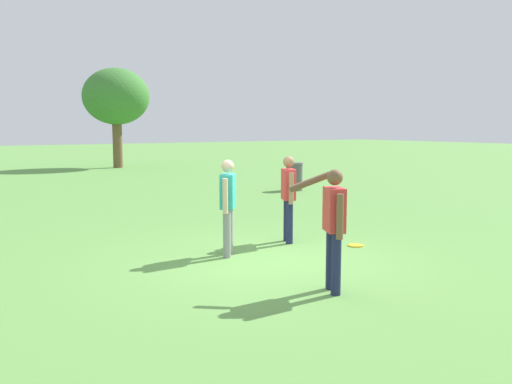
{
  "coord_description": "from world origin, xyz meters",
  "views": [
    {
      "loc": [
        -4.82,
        -7.14,
        2.19
      ],
      "look_at": [
        0.52,
        1.05,
        1.0
      ],
      "focal_mm": 37.81,
      "sensor_mm": 36.0,
      "label": 1
    }
  ],
  "objects_px": {
    "person_thrower": "(288,193)",
    "tree_slender_mid": "(116,97)",
    "frisbee": "(356,245)",
    "person_bystander": "(228,201)",
    "trash_can_beside_table": "(294,176)",
    "person_catcher": "(333,221)"
  },
  "relations": [
    {
      "from": "person_thrower",
      "to": "tree_slender_mid",
      "type": "height_order",
      "value": "tree_slender_mid"
    },
    {
      "from": "frisbee",
      "to": "tree_slender_mid",
      "type": "distance_m",
      "value": 21.45
    },
    {
      "from": "person_thrower",
      "to": "tree_slender_mid",
      "type": "xyz_separation_m",
      "value": [
        3.5,
        20.01,
        2.78
      ]
    },
    {
      "from": "person_bystander",
      "to": "tree_slender_mid",
      "type": "height_order",
      "value": "tree_slender_mid"
    },
    {
      "from": "frisbee",
      "to": "trash_can_beside_table",
      "type": "height_order",
      "value": "trash_can_beside_table"
    },
    {
      "from": "person_catcher",
      "to": "tree_slender_mid",
      "type": "xyz_separation_m",
      "value": [
        4.86,
        22.83,
        2.76
      ]
    },
    {
      "from": "person_bystander",
      "to": "trash_can_beside_table",
      "type": "distance_m",
      "value": 9.63
    },
    {
      "from": "person_thrower",
      "to": "person_bystander",
      "type": "distance_m",
      "value": 1.53
    },
    {
      "from": "frisbee",
      "to": "tree_slender_mid",
      "type": "bearing_deg",
      "value": 82.78
    },
    {
      "from": "trash_can_beside_table",
      "to": "tree_slender_mid",
      "type": "height_order",
      "value": "tree_slender_mid"
    },
    {
      "from": "person_catcher",
      "to": "tree_slender_mid",
      "type": "bearing_deg",
      "value": 77.98
    },
    {
      "from": "frisbee",
      "to": "tree_slender_mid",
      "type": "height_order",
      "value": "tree_slender_mid"
    },
    {
      "from": "trash_can_beside_table",
      "to": "tree_slender_mid",
      "type": "relative_size",
      "value": 0.18
    },
    {
      "from": "person_bystander",
      "to": "person_catcher",
      "type": "bearing_deg",
      "value": -86.74
    },
    {
      "from": "person_catcher",
      "to": "frisbee",
      "type": "height_order",
      "value": "person_catcher"
    },
    {
      "from": "person_thrower",
      "to": "trash_can_beside_table",
      "type": "bearing_deg",
      "value": 52.08
    },
    {
      "from": "person_thrower",
      "to": "trash_can_beside_table",
      "type": "height_order",
      "value": "person_thrower"
    },
    {
      "from": "tree_slender_mid",
      "to": "frisbee",
      "type": "bearing_deg",
      "value": -97.22
    },
    {
      "from": "person_bystander",
      "to": "tree_slender_mid",
      "type": "bearing_deg",
      "value": 76.17
    },
    {
      "from": "person_thrower",
      "to": "frisbee",
      "type": "xyz_separation_m",
      "value": [
        0.85,
        -0.96,
        -0.93
      ]
    },
    {
      "from": "person_thrower",
      "to": "person_catcher",
      "type": "relative_size",
      "value": 1.0
    },
    {
      "from": "trash_can_beside_table",
      "to": "tree_slender_mid",
      "type": "xyz_separation_m",
      "value": [
        -1.66,
        13.38,
        3.23
      ]
    }
  ]
}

